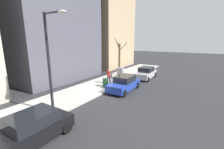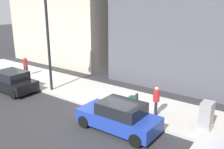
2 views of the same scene
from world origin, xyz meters
name	(u,v)px [view 2 (image 2 of 2)]	position (x,y,z in m)	size (l,w,h in m)	color
ground_plane	(110,115)	(0.00, 0.00, 0.00)	(120.00, 120.00, 0.00)	#2B2B2D
sidewalk	(129,103)	(2.00, 0.00, 0.07)	(4.00, 36.00, 0.15)	#B2AFA8
parked_car_blue	(119,117)	(-1.13, -1.45, 0.74)	(1.97, 4.22, 1.52)	#1E389E
parked_car_black	(11,81)	(-1.10, 8.16, 0.74)	(2.00, 4.24, 1.52)	black
parking_meter	(137,103)	(0.45, -1.52, 0.98)	(0.14, 0.10, 1.35)	slate
utility_box	(206,116)	(1.30, -5.02, 0.85)	(0.83, 0.61, 1.43)	#A8A399
streetlamp	(45,37)	(0.28, 5.70, 4.02)	(1.97, 0.32, 6.50)	black
trash_bin	(133,104)	(0.90, -1.04, 0.60)	(0.56, 0.56, 0.90)	#14381E
pedestrian_near_meter	(156,99)	(1.28, -2.28, 1.09)	(0.38, 0.36, 1.66)	#1E1E2D
pedestrian_midblock	(25,65)	(1.66, 10.32, 1.09)	(0.40, 0.36, 1.66)	#1E1E2D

